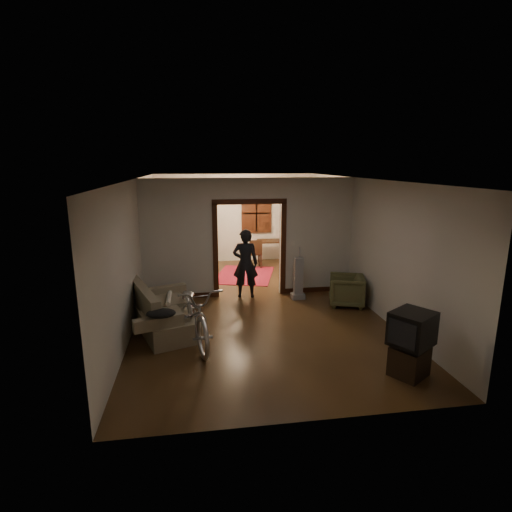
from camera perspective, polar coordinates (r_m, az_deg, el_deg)
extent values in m
cube|color=#321F10|center=(9.10, -0.29, -6.95)|extent=(5.00, 8.50, 0.01)
cube|color=white|center=(8.55, -0.31, 10.95)|extent=(5.00, 8.50, 0.01)
cube|color=beige|center=(12.88, -3.06, 5.42)|extent=(5.00, 0.02, 2.80)
cube|color=beige|center=(8.72, -16.77, 1.16)|extent=(0.02, 8.50, 2.80)
cube|color=beige|center=(9.41, 14.96, 2.12)|extent=(0.02, 8.50, 2.80)
cube|color=beige|center=(9.45, -0.96, 2.61)|extent=(5.00, 0.14, 2.80)
cube|color=#32160B|center=(9.51, -0.95, 0.83)|extent=(1.74, 0.20, 2.32)
cube|color=black|center=(12.91, 0.06, 6.13)|extent=(0.98, 0.06, 1.28)
sphere|color=#FFE0A5|center=(11.05, -2.21, 9.10)|extent=(0.24, 0.24, 0.24)
cube|color=silver|center=(9.60, 5.33, 1.81)|extent=(0.08, 0.01, 0.12)
cube|color=#696046|center=(7.85, -13.17, -7.28)|extent=(1.43, 2.07, 0.87)
cylinder|color=beige|center=(8.09, -12.34, -5.90)|extent=(0.09, 0.72, 0.09)
ellipsoid|color=black|center=(6.91, -13.41, -7.97)|extent=(0.49, 0.36, 0.14)
imported|color=silver|center=(7.22, -8.78, -7.90)|extent=(1.15, 2.22, 1.11)
imported|color=#4E502D|center=(9.20, 12.79, -4.80)|extent=(0.94, 0.93, 0.69)
cube|color=black|center=(6.60, 21.03, -13.86)|extent=(0.66, 0.65, 0.45)
cube|color=black|center=(6.39, 21.42, -9.61)|extent=(0.77, 0.76, 0.50)
cube|color=gray|center=(9.40, 6.06, -3.18)|extent=(0.31, 0.25, 0.99)
imported|color=black|center=(9.40, -1.53, -1.07)|extent=(0.65, 0.48, 1.64)
cube|color=maroon|center=(11.41, -1.63, -2.73)|extent=(2.01, 2.33, 0.02)
cube|color=#2B3A23|center=(12.63, -7.97, 2.44)|extent=(0.83, 0.49, 1.62)
sphere|color=#1E5972|center=(12.47, -8.14, 7.55)|extent=(0.30, 0.30, 0.30)
cube|color=black|center=(12.64, 2.60, 0.55)|extent=(1.06, 0.66, 0.75)
cube|color=black|center=(12.16, -0.17, 0.38)|extent=(0.48, 0.48, 0.88)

